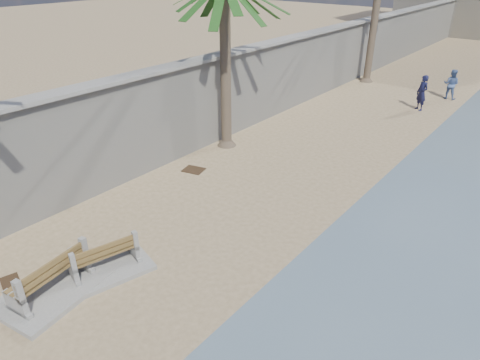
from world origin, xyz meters
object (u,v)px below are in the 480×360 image
Objects in this scene: bench_near at (104,258)px; bench_far at (50,278)px; person_a at (422,90)px; person_b at (451,83)px.

bench_far reaches higher than bench_near.
person_a is (1.90, 18.07, 0.65)m from bench_near.
bench_far is 1.45× the size of person_b.
person_a is (2.19, 19.35, 0.60)m from bench_far.
person_b is (2.52, 21.14, 0.52)m from bench_near.
person_b is at bearing 83.20° from bench_near.
person_b is at bearing 112.86° from person_a.
bench_far is 19.49m from person_a.
person_a reaches higher than person_b.
person_b is at bearing 82.85° from bench_far.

